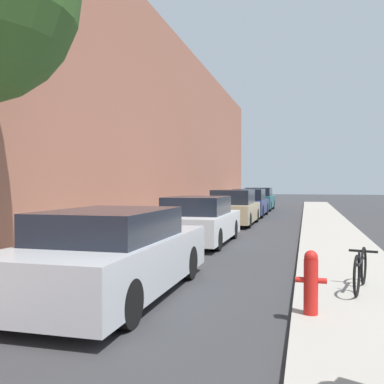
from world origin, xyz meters
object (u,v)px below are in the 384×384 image
parked_car_navy (249,203)px  fire_hydrant (311,281)px  parked_car_teal (259,199)px  bicycle (360,270)px  parked_car_white (198,221)px  parked_car_champagne (234,208)px  parked_car_silver (114,254)px

parked_car_navy → fire_hydrant: bearing=-80.4°
parked_car_teal → bicycle: size_ratio=3.00×
bicycle → parked_car_white: bearing=139.1°
parked_car_teal → parked_car_white: bearing=-90.0°
parked_car_teal → bicycle: 22.58m
parked_car_navy → parked_car_teal: size_ratio=1.01×
parked_car_champagne → parked_car_navy: parked_car_champagne is taller
fire_hydrant → bicycle: size_ratio=0.55×
parked_car_silver → bicycle: (3.72, 0.87, -0.22)m
parked_car_white → parked_car_teal: (0.01, 16.96, 0.06)m
parked_car_teal → parked_car_navy: bearing=-89.2°
parked_car_teal → bicycle: bearing=-80.1°
bicycle → parked_car_navy: bearing=115.8°
parked_car_champagne → parked_car_white: bearing=-90.6°
bicycle → parked_car_champagne: bearing=121.4°
parked_car_white → parked_car_teal: bearing=90.0°
parked_car_navy → parked_car_teal: bearing=90.8°
parked_car_teal → fire_hydrant: parked_car_teal is taller
parked_car_white → parked_car_teal: size_ratio=0.96×
parked_car_champagne → bicycle: parked_car_champagne is taller
parked_car_teal → bicycle: parked_car_teal is taller
parked_car_white → parked_car_navy: size_ratio=0.96×
fire_hydrant → bicycle: fire_hydrant is taller
fire_hydrant → parked_car_navy: bearing=99.6°
parked_car_champagne → fire_hydrant: bearing=-76.6°
parked_car_white → fire_hydrant: parked_car_white is taller
parked_car_champagne → parked_car_silver: bearing=-89.5°
parked_car_silver → fire_hydrant: 3.03m
parked_car_navy → bicycle: parked_car_navy is taller
parked_car_white → parked_car_champagne: bearing=89.4°
fire_hydrant → bicycle: (0.75, 1.49, -0.10)m
parked_car_white → parked_car_champagne: parked_car_champagne is taller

